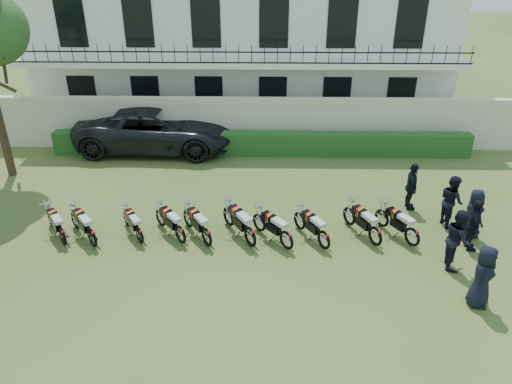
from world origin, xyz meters
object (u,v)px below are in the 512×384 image
(motorcycle_5, at_px, (250,232))
(motorcycle_6, at_px, (287,236))
(motorcycle_1, at_px, (91,233))
(motorcycle_2, at_px, (139,232))
(officer_5, at_px, (412,187))
(motorcycle_3, at_px, (180,230))
(motorcycle_9, at_px, (413,233))
(motorcycle_7, at_px, (324,236))
(officer_0, at_px, (483,277))
(officer_3, at_px, (474,214))
(motorcycle_4, at_px, (207,233))
(motorcycle_0, at_px, (62,232))
(officer_4, at_px, (451,200))
(motorcycle_8, at_px, (376,232))
(officer_2, at_px, (473,226))
(officer_1, at_px, (458,239))
(suv, at_px, (156,128))

(motorcycle_5, distance_m, motorcycle_6, 1.12)
(motorcycle_1, xyz_separation_m, motorcycle_5, (4.87, 0.09, 0.03))
(motorcycle_2, bearing_deg, officer_5, -17.97)
(motorcycle_3, xyz_separation_m, motorcycle_9, (7.18, -0.03, 0.01))
(motorcycle_7, height_order, officer_0, officer_0)
(officer_3, height_order, officer_5, officer_5)
(motorcycle_7, relative_size, officer_0, 0.95)
(motorcycle_4, bearing_deg, motorcycle_2, 143.66)
(motorcycle_0, height_order, motorcycle_6, motorcycle_6)
(motorcycle_1, xyz_separation_m, motorcycle_7, (7.13, 0.01, -0.01))
(officer_4, bearing_deg, officer_5, 35.80)
(motorcycle_3, xyz_separation_m, officer_5, (7.70, 2.35, 0.39))
(motorcycle_8, xyz_separation_m, officer_2, (2.87, -0.13, 0.34))
(motorcycle_7, relative_size, motorcycle_8, 0.93)
(motorcycle_9, relative_size, officer_2, 1.01)
(officer_2, height_order, officer_4, officer_4)
(motorcycle_7, xyz_separation_m, officer_4, (4.30, 1.57, 0.40))
(motorcycle_3, xyz_separation_m, motorcycle_7, (4.44, -0.23, 0.01))
(motorcycle_9, bearing_deg, motorcycle_2, 148.28)
(motorcycle_8, bearing_deg, officer_4, -0.75)
(motorcycle_7, bearing_deg, motorcycle_5, 146.99)
(officer_0, xyz_separation_m, officer_2, (0.70, 2.56, -0.05))
(officer_4, bearing_deg, motorcycle_5, 93.06)
(motorcycle_6, bearing_deg, motorcycle_3, 135.48)
(motorcycle_5, bearing_deg, motorcycle_7, -33.66)
(motorcycle_5, height_order, officer_0, officer_0)
(motorcycle_3, height_order, motorcycle_9, motorcycle_9)
(officer_0, xyz_separation_m, officer_3, (0.99, 3.30, -0.06))
(officer_3, bearing_deg, officer_4, 19.16)
(motorcycle_6, xyz_separation_m, officer_5, (4.41, 2.63, 0.38))
(motorcycle_0, xyz_separation_m, motorcycle_2, (2.38, 0.12, -0.03))
(motorcycle_2, relative_size, officer_1, 0.82)
(motorcycle_1, xyz_separation_m, officer_3, (11.89, 0.85, 0.34))
(motorcycle_5, height_order, officer_5, officer_5)
(motorcycle_3, height_order, motorcycle_8, motorcycle_8)
(officer_1, distance_m, officer_3, 1.93)
(suv, height_order, officer_2, suv)
(motorcycle_0, bearing_deg, motorcycle_8, -35.82)
(motorcycle_4, bearing_deg, officer_3, -28.11)
(motorcycle_1, height_order, motorcycle_9, motorcycle_1)
(motorcycle_7, distance_m, officer_2, 4.49)
(motorcycle_4, bearing_deg, motorcycle_6, -36.04)
(motorcycle_9, relative_size, officer_5, 0.99)
(motorcycle_0, height_order, motorcycle_7, motorcycle_7)
(motorcycle_7, xyz_separation_m, motorcycle_9, (2.74, 0.21, 0.01))
(suv, height_order, officer_4, suv)
(motorcycle_8, distance_m, officer_4, 3.04)
(motorcycle_9, bearing_deg, officer_4, 9.50)
(motorcycle_9, bearing_deg, motorcycle_1, 149.46)
(motorcycle_0, height_order, officer_0, officer_0)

